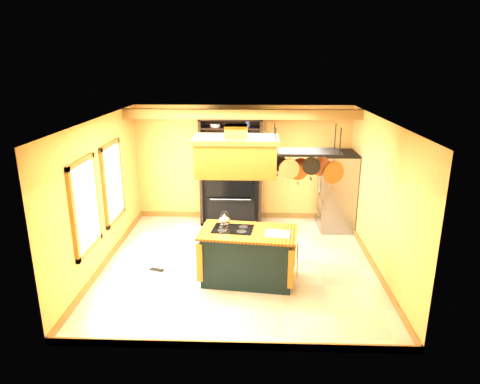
# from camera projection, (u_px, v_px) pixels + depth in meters

# --- Properties ---
(floor) EXTENTS (5.00, 5.00, 0.00)m
(floor) POSITION_uv_depth(u_px,v_px,m) (239.00, 264.00, 8.04)
(floor) COLOR beige
(floor) RESTS_ON ground
(ceiling) EXTENTS (5.00, 5.00, 0.00)m
(ceiling) POSITION_uv_depth(u_px,v_px,m) (239.00, 120.00, 7.24)
(ceiling) COLOR white
(ceiling) RESTS_ON wall_back
(wall_back) EXTENTS (5.00, 0.02, 2.70)m
(wall_back) POSITION_uv_depth(u_px,v_px,m) (243.00, 163.00, 10.03)
(wall_back) COLOR #DBA250
(wall_back) RESTS_ON floor
(wall_front) EXTENTS (5.00, 0.02, 2.70)m
(wall_front) POSITION_uv_depth(u_px,v_px,m) (231.00, 257.00, 5.26)
(wall_front) COLOR #DBA250
(wall_front) RESTS_ON floor
(wall_left) EXTENTS (0.02, 5.00, 2.70)m
(wall_left) POSITION_uv_depth(u_px,v_px,m) (101.00, 194.00, 7.73)
(wall_left) COLOR #DBA250
(wall_left) RESTS_ON floor
(wall_right) EXTENTS (0.02, 5.00, 2.70)m
(wall_right) POSITION_uv_depth(u_px,v_px,m) (380.00, 197.00, 7.56)
(wall_right) COLOR #DBA250
(wall_right) RESTS_ON floor
(ceiling_beam) EXTENTS (5.00, 0.15, 0.20)m
(ceiling_beam) POSITION_uv_depth(u_px,v_px,m) (242.00, 114.00, 8.90)
(ceiling_beam) COLOR olive
(ceiling_beam) RESTS_ON ceiling
(window_near) EXTENTS (0.06, 1.06, 1.56)m
(window_near) POSITION_uv_depth(u_px,v_px,m) (86.00, 206.00, 6.95)
(window_near) COLOR olive
(window_near) RESTS_ON wall_left
(window_far) EXTENTS (0.06, 1.06, 1.56)m
(window_far) POSITION_uv_depth(u_px,v_px,m) (113.00, 182.00, 8.28)
(window_far) COLOR olive
(window_far) RESTS_ON wall_left
(kitchen_island) EXTENTS (1.72, 1.08, 1.11)m
(kitchen_island) POSITION_uv_depth(u_px,v_px,m) (248.00, 255.00, 7.32)
(kitchen_island) COLOR black
(kitchen_island) RESTS_ON floor
(range_hood) EXTENTS (1.34, 0.76, 0.80)m
(range_hood) POSITION_uv_depth(u_px,v_px,m) (236.00, 154.00, 6.80)
(range_hood) COLOR #AD6E2B
(range_hood) RESTS_ON ceiling
(pot_rack) EXTENTS (1.20, 0.54, 0.91)m
(pot_rack) POSITION_uv_depth(u_px,v_px,m) (306.00, 160.00, 6.78)
(pot_rack) COLOR black
(pot_rack) RESTS_ON ceiling
(refrigerator) EXTENTS (0.74, 0.87, 1.71)m
(refrigerator) POSITION_uv_depth(u_px,v_px,m) (336.00, 193.00, 9.54)
(refrigerator) COLOR gray
(refrigerator) RESTS_ON floor
(hutch) EXTENTS (1.40, 0.63, 2.48)m
(hutch) POSITION_uv_depth(u_px,v_px,m) (231.00, 183.00, 9.90)
(hutch) COLOR black
(hutch) RESTS_ON floor
(floor_register) EXTENTS (0.30, 0.20, 0.01)m
(floor_register) POSITION_uv_depth(u_px,v_px,m) (157.00, 270.00, 7.81)
(floor_register) COLOR black
(floor_register) RESTS_ON floor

